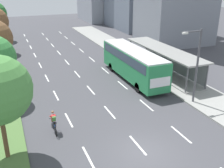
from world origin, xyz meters
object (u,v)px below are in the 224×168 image
object	(u,v)px
bus_shelter	(165,58)
bus	(133,61)
cyclist	(54,123)
streetlight	(196,62)

from	to	relation	value
bus_shelter	bus	xyz separation A→B (m)	(-4.28, -0.28, 0.20)
bus	cyclist	world-z (taller)	bus
bus	streetlight	xyz separation A→B (m)	(2.17, -7.51, 1.82)
bus_shelter	cyclist	bearing A→B (deg)	-150.96
bus	streetlight	distance (m)	8.03
bus	bus_shelter	bearing A→B (deg)	3.69
cyclist	streetlight	world-z (taller)	streetlight
bus_shelter	cyclist	world-z (taller)	bus_shelter
bus	streetlight	world-z (taller)	streetlight
cyclist	streetlight	distance (m)	12.69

